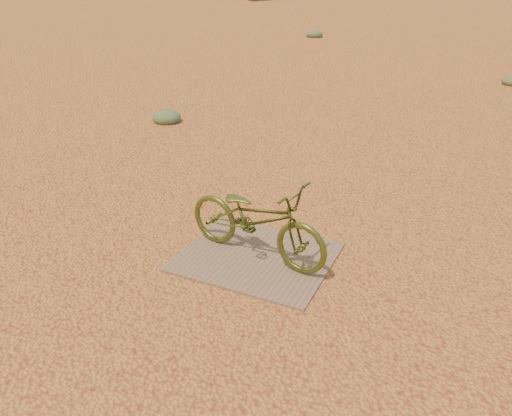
% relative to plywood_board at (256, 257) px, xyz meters
% --- Properties ---
extents(ground, '(120.00, 120.00, 0.00)m').
position_rel_plywood_board_xyz_m(ground, '(0.54, 0.18, -0.01)').
color(ground, '#CE8C41').
rests_on(ground, ground).
extents(plywood_board, '(1.60, 1.34, 0.02)m').
position_rel_plywood_board_xyz_m(plywood_board, '(0.00, 0.00, 0.00)').
color(plywood_board, '#7B5F50').
rests_on(plywood_board, ground).
extents(bicycle, '(1.76, 0.85, 0.89)m').
position_rel_plywood_board_xyz_m(bicycle, '(-0.00, 0.01, 0.45)').
color(bicycle, '#46531E').
rests_on(bicycle, plywood_board).
extents(kale_a, '(0.57, 0.57, 0.31)m').
position_rel_plywood_board_xyz_m(kale_a, '(-3.84, 3.94, -0.01)').
color(kale_a, '#5A6F49').
rests_on(kale_a, ground).
extents(kale_b, '(0.56, 0.56, 0.31)m').
position_rel_plywood_board_xyz_m(kale_b, '(2.47, 10.69, -0.01)').
color(kale_b, '#5A6F49').
rests_on(kale_b, ground).
extents(kale_c, '(0.73, 0.73, 0.40)m').
position_rel_plywood_board_xyz_m(kale_c, '(-5.43, 17.55, -0.01)').
color(kale_c, '#5A6F49').
rests_on(kale_c, ground).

